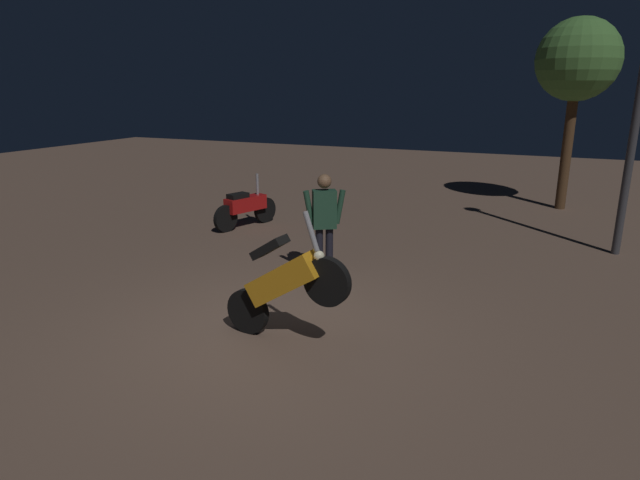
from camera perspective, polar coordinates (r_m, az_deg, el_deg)
ground_plane at (r=6.82m, az=-5.66°, el=-9.58°), size 40.00×40.00×0.00m
motorcycle_orange_foreground at (r=6.25m, az=-3.74°, el=-4.55°), size 1.66×0.39×1.63m
motorcycle_red_parked_left at (r=11.68m, az=-7.85°, el=3.47°), size 0.61×1.61×1.11m
person_rider_beside at (r=8.41m, az=0.46°, el=2.49°), size 0.61×0.42×1.64m
tree_left_bg at (r=14.41m, az=25.50°, el=16.59°), size 1.89×1.89×4.46m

